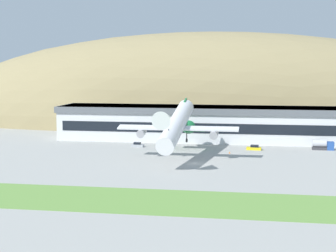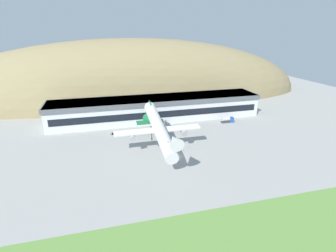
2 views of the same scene
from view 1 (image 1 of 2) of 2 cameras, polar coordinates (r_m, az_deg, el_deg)
ground_plane at (r=153.39m, az=2.79°, el=-3.83°), size 335.72×335.72×0.00m
grass_strip_foreground at (r=111.47m, az=0.04°, el=-7.70°), size 302.14×20.64×0.08m
hill_backdrop at (r=249.35m, az=4.18°, el=0.11°), size 263.96×73.01×81.95m
terminal_building at (r=197.65m, az=5.04°, el=0.45°), size 113.02×19.62×12.06m
cargo_airplane at (r=159.21m, az=0.94°, el=0.10°), size 34.80×50.12×13.71m
service_car_0 at (r=183.47m, az=-3.11°, el=-1.94°), size 3.96×2.04×1.56m
service_car_1 at (r=178.90m, az=8.74°, el=-2.21°), size 4.70×2.09×1.63m
fuel_truck at (r=183.64m, az=15.45°, el=-1.88°), size 6.71×2.43×3.20m
traffic_cone_0 at (r=171.34m, az=6.28°, el=-2.69°), size 0.52×0.52×0.58m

